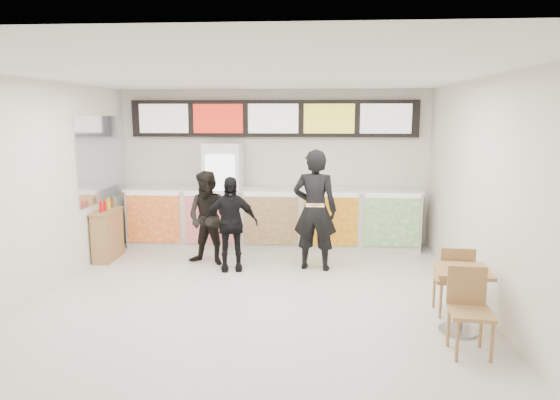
# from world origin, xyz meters

# --- Properties ---
(floor) EXTENTS (7.00, 7.00, 0.00)m
(floor) POSITION_xyz_m (0.00, 0.00, 0.00)
(floor) COLOR beige
(floor) RESTS_ON ground
(ceiling) EXTENTS (7.00, 7.00, 0.00)m
(ceiling) POSITION_xyz_m (0.00, 0.00, 3.00)
(ceiling) COLOR white
(ceiling) RESTS_ON wall_back
(wall_back) EXTENTS (6.00, 0.00, 6.00)m
(wall_back) POSITION_xyz_m (0.00, 3.50, 1.50)
(wall_back) COLOR silver
(wall_back) RESTS_ON floor
(wall_left) EXTENTS (0.00, 7.00, 7.00)m
(wall_left) POSITION_xyz_m (-3.00, 0.00, 1.50)
(wall_left) COLOR silver
(wall_left) RESTS_ON floor
(wall_right) EXTENTS (0.00, 7.00, 7.00)m
(wall_right) POSITION_xyz_m (3.00, 0.00, 1.50)
(wall_right) COLOR silver
(wall_right) RESTS_ON floor
(service_counter) EXTENTS (5.56, 0.77, 1.14)m
(service_counter) POSITION_xyz_m (0.00, 3.09, 0.57)
(service_counter) COLOR silver
(service_counter) RESTS_ON floor
(menu_board) EXTENTS (5.50, 0.14, 0.70)m
(menu_board) POSITION_xyz_m (0.00, 3.41, 2.45)
(menu_board) COLOR black
(menu_board) RESTS_ON wall_back
(drinks_fridge) EXTENTS (0.70, 0.67, 2.00)m
(drinks_fridge) POSITION_xyz_m (-0.93, 3.11, 1.00)
(drinks_fridge) COLOR white
(drinks_fridge) RESTS_ON floor
(mirror_panel) EXTENTS (0.01, 2.00, 1.50)m
(mirror_panel) POSITION_xyz_m (-2.99, 2.45, 1.75)
(mirror_panel) COLOR #B2B7BF
(mirror_panel) RESTS_ON wall_left
(customer_main) EXTENTS (0.79, 0.59, 1.98)m
(customer_main) POSITION_xyz_m (0.81, 1.77, 0.99)
(customer_main) COLOR black
(customer_main) RESTS_ON floor
(customer_left) EXTENTS (0.90, 0.78, 1.59)m
(customer_left) POSITION_xyz_m (-0.98, 1.92, 0.80)
(customer_left) COLOR black
(customer_left) RESTS_ON floor
(customer_mid) EXTENTS (0.96, 0.53, 1.55)m
(customer_mid) POSITION_xyz_m (-0.57, 1.63, 0.77)
(customer_mid) COLOR black
(customer_mid) RESTS_ON floor
(pizza_slice) EXTENTS (0.36, 0.36, 0.02)m
(pizza_slice) POSITION_xyz_m (0.81, 1.32, 1.16)
(pizza_slice) COLOR beige
(pizza_slice) RESTS_ON customer_main
(cafe_table) EXTENTS (0.67, 1.59, 0.91)m
(cafe_table) POSITION_xyz_m (2.50, -0.57, 0.53)
(cafe_table) COLOR #A3764A
(cafe_table) RESTS_ON floor
(condiment_ledge) EXTENTS (0.32, 0.79, 1.05)m
(condiment_ledge) POSITION_xyz_m (-2.82, 2.08, 0.45)
(condiment_ledge) COLOR #A3764A
(condiment_ledge) RESTS_ON floor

